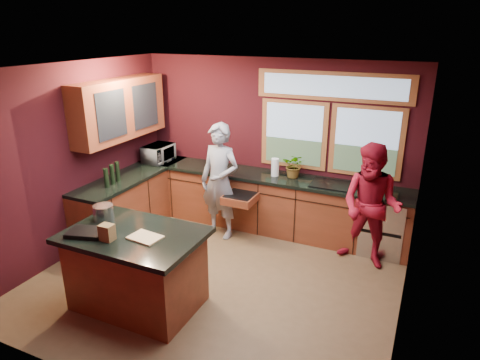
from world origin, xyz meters
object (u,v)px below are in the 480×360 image
Objects in this scene: island at (137,269)px; person_grey at (220,181)px; cutting_board at (145,237)px; stock_pot at (104,212)px; person_red at (371,206)px.

person_grey is (0.06, 2.02, 0.42)m from island.
island is at bearing 165.96° from cutting_board.
cutting_board reaches higher than island.
person_grey is 5.16× the size of cutting_board.
stock_pot is at bearing 164.74° from island.
person_red is (2.24, 0.07, -0.04)m from person_grey.
person_grey is at bearing -164.27° from person_red.
person_red reaches higher than stock_pot.
cutting_board is 1.46× the size of stock_pot.
person_grey is 2.24m from person_red.
stock_pot is (-2.85, -1.94, 0.17)m from person_red.
cutting_board is at bearing -78.58° from person_grey.
island is at bearing -123.83° from person_red.
person_red is at bearing 9.34° from person_grey.
person_grey reaches higher than island.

